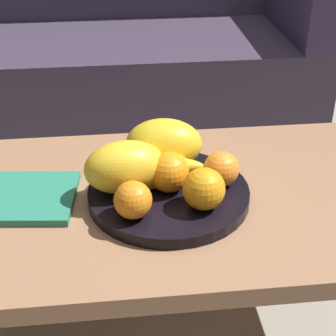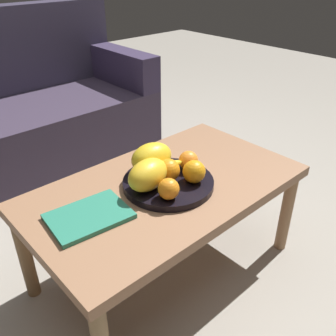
{
  "view_description": "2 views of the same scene",
  "coord_description": "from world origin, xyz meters",
  "px_view_note": "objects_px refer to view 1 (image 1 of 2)",
  "views": [
    {
      "loc": [
        -0.1,
        -0.93,
        1.05
      ],
      "look_at": [
        -0.0,
        -0.01,
        0.5
      ],
      "focal_mm": 58.08,
      "sensor_mm": 36.0,
      "label": 1
    },
    {
      "loc": [
        -0.76,
        -0.85,
        1.15
      ],
      "look_at": [
        -0.0,
        -0.01,
        0.5
      ],
      "focal_mm": 39.49,
      "sensor_mm": 36.0,
      "label": 2
    }
  ],
  "objects_px": {
    "coffee_table": "(168,214)",
    "melon_large_front": "(125,167)",
    "orange_back": "(204,189)",
    "magazine": "(14,197)",
    "fruit_bowl": "(168,194)",
    "orange_front": "(221,169)",
    "melon_smaller_beside": "(164,144)",
    "orange_right": "(133,200)",
    "banana_bunch": "(165,169)",
    "orange_left": "(170,172)",
    "couch": "(104,53)"
  },
  "relations": [
    {
      "from": "coffee_table",
      "to": "melon_large_front",
      "type": "xyz_separation_m",
      "value": [
        -0.09,
        -0.01,
        0.13
      ]
    },
    {
      "from": "orange_back",
      "to": "magazine",
      "type": "bearing_deg",
      "value": 165.16
    },
    {
      "from": "fruit_bowl",
      "to": "orange_front",
      "type": "bearing_deg",
      "value": 3.33
    },
    {
      "from": "coffee_table",
      "to": "orange_front",
      "type": "relative_size",
      "value": 13.89
    },
    {
      "from": "coffee_table",
      "to": "melon_smaller_beside",
      "type": "xyz_separation_m",
      "value": [
        0.0,
        0.08,
        0.13
      ]
    },
    {
      "from": "fruit_bowl",
      "to": "orange_back",
      "type": "height_order",
      "value": "orange_back"
    },
    {
      "from": "coffee_table",
      "to": "melon_large_front",
      "type": "height_order",
      "value": "melon_large_front"
    },
    {
      "from": "orange_right",
      "to": "banana_bunch",
      "type": "bearing_deg",
      "value": 57.4
    },
    {
      "from": "orange_left",
      "to": "orange_back",
      "type": "height_order",
      "value": "same"
    },
    {
      "from": "fruit_bowl",
      "to": "orange_left",
      "type": "relative_size",
      "value": 4.0
    },
    {
      "from": "coffee_table",
      "to": "melon_large_front",
      "type": "bearing_deg",
      "value": -175.82
    },
    {
      "from": "melon_smaller_beside",
      "to": "banana_bunch",
      "type": "distance_m",
      "value": 0.07
    },
    {
      "from": "orange_back",
      "to": "magazine",
      "type": "relative_size",
      "value": 0.33
    },
    {
      "from": "orange_left",
      "to": "orange_right",
      "type": "distance_m",
      "value": 0.12
    },
    {
      "from": "couch",
      "to": "melon_large_front",
      "type": "xyz_separation_m",
      "value": [
        0.04,
        -1.25,
        0.19
      ]
    },
    {
      "from": "melon_smaller_beside",
      "to": "fruit_bowl",
      "type": "bearing_deg",
      "value": -90.86
    },
    {
      "from": "fruit_bowl",
      "to": "orange_right",
      "type": "height_order",
      "value": "orange_right"
    },
    {
      "from": "couch",
      "to": "orange_left",
      "type": "height_order",
      "value": "couch"
    },
    {
      "from": "orange_right",
      "to": "orange_back",
      "type": "height_order",
      "value": "orange_back"
    },
    {
      "from": "melon_large_front",
      "to": "orange_front",
      "type": "xyz_separation_m",
      "value": [
        0.2,
        -0.0,
        -0.02
      ]
    },
    {
      "from": "couch",
      "to": "magazine",
      "type": "bearing_deg",
      "value": -98.71
    },
    {
      "from": "orange_left",
      "to": "fruit_bowl",
      "type": "bearing_deg",
      "value": 163.17
    },
    {
      "from": "melon_smaller_beside",
      "to": "orange_right",
      "type": "relative_size",
      "value": 2.24
    },
    {
      "from": "orange_back",
      "to": "magazine",
      "type": "height_order",
      "value": "orange_back"
    },
    {
      "from": "banana_bunch",
      "to": "magazine",
      "type": "height_order",
      "value": "banana_bunch"
    },
    {
      "from": "couch",
      "to": "orange_right",
      "type": "height_order",
      "value": "couch"
    },
    {
      "from": "orange_left",
      "to": "orange_back",
      "type": "xyz_separation_m",
      "value": [
        0.06,
        -0.07,
        -0.0
      ]
    },
    {
      "from": "melon_large_front",
      "to": "banana_bunch",
      "type": "height_order",
      "value": "melon_large_front"
    },
    {
      "from": "banana_bunch",
      "to": "magazine",
      "type": "distance_m",
      "value": 0.31
    },
    {
      "from": "orange_front",
      "to": "orange_left",
      "type": "xyz_separation_m",
      "value": [
        -0.11,
        -0.01,
        0.0
      ]
    },
    {
      "from": "orange_front",
      "to": "coffee_table",
      "type": "bearing_deg",
      "value": 175.9
    },
    {
      "from": "orange_left",
      "to": "melon_smaller_beside",
      "type": "bearing_deg",
      "value": 91.74
    },
    {
      "from": "orange_front",
      "to": "orange_back",
      "type": "xyz_separation_m",
      "value": [
        -0.05,
        -0.08,
        0.0
      ]
    },
    {
      "from": "magazine",
      "to": "orange_front",
      "type": "bearing_deg",
      "value": 3.04
    },
    {
      "from": "fruit_bowl",
      "to": "orange_right",
      "type": "xyz_separation_m",
      "value": [
        -0.08,
        -0.09,
        0.05
      ]
    },
    {
      "from": "coffee_table",
      "to": "couch",
      "type": "relative_size",
      "value": 0.6
    },
    {
      "from": "orange_left",
      "to": "banana_bunch",
      "type": "distance_m",
      "value": 0.03
    },
    {
      "from": "melon_large_front",
      "to": "orange_back",
      "type": "bearing_deg",
      "value": -27.97
    },
    {
      "from": "coffee_table",
      "to": "orange_left",
      "type": "relative_size",
      "value": 12.36
    },
    {
      "from": "fruit_bowl",
      "to": "melon_smaller_beside",
      "type": "distance_m",
      "value": 0.11
    },
    {
      "from": "melon_large_front",
      "to": "magazine",
      "type": "distance_m",
      "value": 0.24
    },
    {
      "from": "couch",
      "to": "banana_bunch",
      "type": "bearing_deg",
      "value": -84.31
    },
    {
      "from": "melon_smaller_beside",
      "to": "magazine",
      "type": "relative_size",
      "value": 0.65
    },
    {
      "from": "orange_back",
      "to": "orange_left",
      "type": "bearing_deg",
      "value": 129.54
    },
    {
      "from": "orange_left",
      "to": "couch",
      "type": "bearing_deg",
      "value": 95.91
    },
    {
      "from": "couch",
      "to": "orange_left",
      "type": "bearing_deg",
      "value": -84.09
    },
    {
      "from": "fruit_bowl",
      "to": "orange_left",
      "type": "bearing_deg",
      "value": -16.83
    },
    {
      "from": "couch",
      "to": "orange_left",
      "type": "xyz_separation_m",
      "value": [
        0.13,
        -1.26,
        0.18
      ]
    },
    {
      "from": "magazine",
      "to": "fruit_bowl",
      "type": "bearing_deg",
      "value": 0.8
    },
    {
      "from": "orange_right",
      "to": "magazine",
      "type": "height_order",
      "value": "orange_right"
    }
  ]
}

